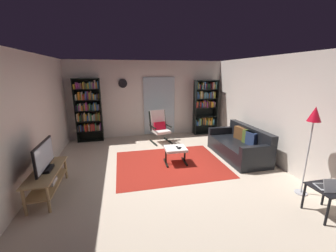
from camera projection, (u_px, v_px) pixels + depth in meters
ground_plane at (166, 170)px, 4.86m from camera, size 7.02×7.02×0.00m
wall_back at (148, 99)px, 7.27m from camera, size 5.60×0.06×2.60m
wall_left at (27, 121)px, 3.95m from camera, size 0.06×6.00×2.60m
wall_right at (273, 110)px, 5.11m from camera, size 0.06×6.00×2.60m
glass_door_panel at (159, 106)px, 7.35m from camera, size 1.10×0.01×2.00m
area_rug at (170, 164)px, 5.17m from camera, size 2.60×2.12×0.01m
tv_stand at (47, 179)px, 3.80m from camera, size 0.44×1.26×0.48m
television at (44, 157)px, 3.70m from camera, size 0.20×0.89×0.53m
bookshelf_near_tv at (88, 108)px, 6.66m from camera, size 0.80×0.30×2.04m
bookshelf_near_sofa at (205, 105)px, 7.49m from camera, size 0.84×0.30×1.95m
leather_sofa at (240, 146)px, 5.55m from camera, size 0.88×1.83×0.81m
lounge_armchair at (159, 126)px, 6.72m from camera, size 0.68×0.75×1.02m
ottoman at (175, 150)px, 5.12m from camera, size 0.54×0.50×0.41m
tv_remote at (177, 147)px, 5.10m from camera, size 0.05×0.15×0.02m
cell_phone at (180, 148)px, 5.05m from camera, size 0.14×0.15×0.01m
floor_lamp_by_sofa at (313, 122)px, 3.57m from camera, size 0.22×0.22×1.65m
side_table at (327, 193)px, 3.23m from camera, size 0.47×0.47×0.47m
laptop at (331, 186)px, 3.15m from camera, size 0.38×0.35×0.20m
wall_clock at (123, 83)px, 6.88m from camera, size 0.29×0.03×0.29m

